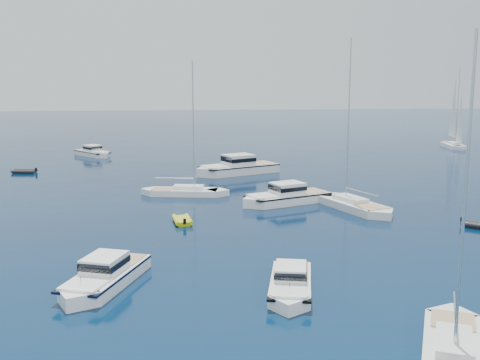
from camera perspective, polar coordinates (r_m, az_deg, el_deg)
The scene contains 13 objects.
ground at distance 36.63m, azimuth 9.19°, elevation -10.42°, with size 400.00×400.00×0.00m, color #072949.
motor_cruiser_near at distance 35.54m, azimuth 5.00°, elevation -10.98°, with size 2.46×8.05×2.11m, color white, non-canonical shape.
motor_cruiser_left at distance 37.37m, azimuth -13.26°, elevation -10.15°, with size 2.84×9.28×2.44m, color white, non-canonical shape.
motor_cruiser_centre at distance 59.61m, azimuth 4.51°, elevation -2.31°, with size 3.21×10.49×2.75m, color white, non-canonical shape.
motor_cruiser_distant at distance 77.66m, azimuth -0.32°, elevation 0.62°, with size 3.88×12.67×3.33m, color silver, non-canonical shape.
motor_cruiser_horizon at distance 98.35m, azimuth -14.26°, elevation 2.31°, with size 2.70×8.83×2.32m, color silver, non-canonical shape.
sailboat_fore at distance 29.74m, azimuth 20.27°, elevation -15.95°, with size 2.70×10.39×15.28m, color silver, non-canonical shape.
sailboat_mid_r at distance 57.94m, azimuth 11.08°, elevation -2.83°, with size 3.03×11.63×17.10m, color silver, non-canonical shape.
sailboat_centre at distance 63.90m, azimuth -5.45°, elevation -1.48°, with size 2.67×10.26×15.08m, color white, non-canonical shape.
sailboat_sails_far at distance 114.14m, azimuth 20.28°, elevation 3.03°, with size 2.64×10.16×14.93m, color white, non-canonical shape.
tender_yellow at distance 51.87m, azimuth -5.71°, elevation -4.20°, with size 1.83×3.27×0.95m, color #BBC30B, non-canonical shape.
tender_grey_near at distance 53.93m, azimuth 22.49°, elevation -4.38°, with size 1.65×2.87×0.95m, color black, non-canonical shape.
tender_grey_far at distance 83.55m, azimuth -20.51°, elevation 0.65°, with size 1.84×3.28×0.95m, color black, non-canonical shape.
Camera 1 is at (-9.28, -33.07, 12.73)m, focal length 43.24 mm.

